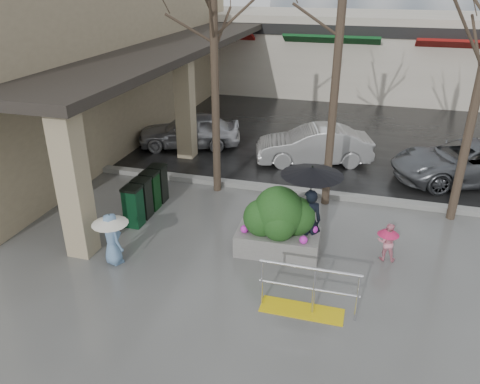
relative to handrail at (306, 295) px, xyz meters
The scene contains 19 objects.
ground 1.85m from the handrail, 138.58° to the left, with size 120.00×120.00×0.00m, color #51514F.
street_asphalt 23.24m from the handrail, 93.36° to the left, with size 120.00×36.00×0.01m, color black.
curb 5.38m from the handrail, 104.66° to the left, with size 120.00×0.30×0.15m, color gray.
near_building 14.32m from the handrail, 138.39° to the left, with size 6.00×18.00×8.00m, color tan.
canopy_slab 11.54m from the handrail, 123.81° to the left, with size 2.80×18.00×0.25m, color #2D2823.
pillar_front 5.48m from the handrail, behind, with size 0.55×0.55×3.50m, color tan.
pillar_back 9.02m from the handrail, 126.15° to the left, with size 0.55×0.55×3.50m, color tan.
storefront_row 19.25m from the handrail, 88.07° to the left, with size 34.00×6.74×4.00m.
handrail is the anchor object (origin of this frame).
tree_west 7.52m from the handrail, 124.99° to the left, with size 3.20×3.20×6.80m.
tree_midwest 6.83m from the handrail, 91.91° to the left, with size 3.20×3.20×7.00m.
woman 2.39m from the handrail, 97.60° to the left, with size 1.37×1.37×2.16m.
child_pink 2.73m from the handrail, 57.36° to the left, with size 0.48×0.48×0.91m.
child_blue 4.41m from the handrail, behind, with size 0.79×0.79×1.21m.
planter 2.18m from the handrail, 115.74° to the left, with size 1.93×1.12×1.65m.
news_boxes 5.56m from the handrail, 148.24° to the left, with size 0.44×1.92×1.07m.
car_a 9.86m from the handrail, 124.18° to the left, with size 1.49×3.70×1.26m, color #B4B4B9.
car_b 7.85m from the handrail, 96.80° to the left, with size 1.33×3.82×1.26m, color silver.
car_c 8.46m from the handrail, 63.05° to the left, with size 2.09×4.53×1.26m, color slate.
Camera 1 is at (2.11, -8.41, 5.91)m, focal length 35.00 mm.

